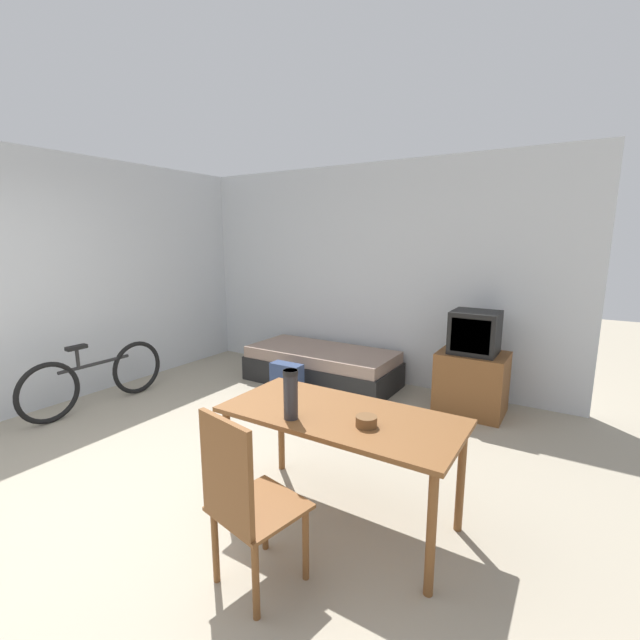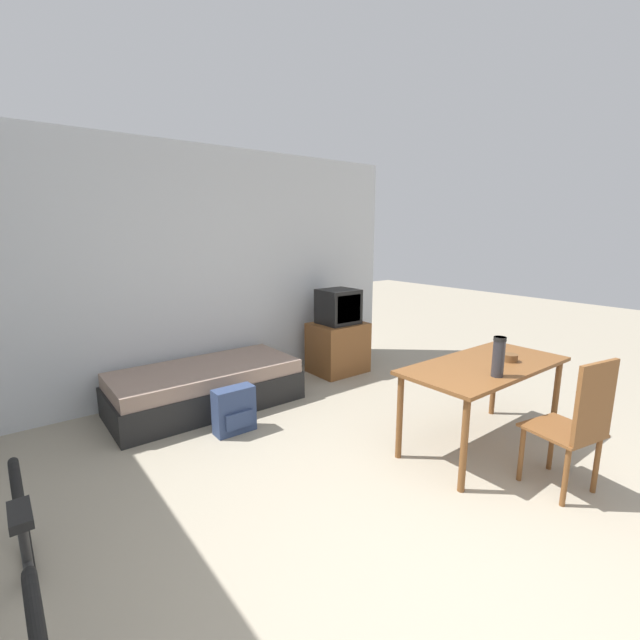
{
  "view_description": "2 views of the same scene",
  "coord_description": "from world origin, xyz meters",
  "px_view_note": "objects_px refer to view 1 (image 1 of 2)",
  "views": [
    {
      "loc": [
        2.57,
        -1.38,
        1.8
      ],
      "look_at": [
        0.43,
        2.06,
        1.02
      ],
      "focal_mm": 24.0,
      "sensor_mm": 36.0,
      "label": 1
    },
    {
      "loc": [
        -1.77,
        -1.0,
        1.8
      ],
      "look_at": [
        0.43,
        1.84,
        1.04
      ],
      "focal_mm": 24.0,
      "sensor_mm": 36.0,
      "label": 2
    }
  ],
  "objects_px": {
    "dining_table": "(340,425)",
    "mate_bowl": "(366,421)",
    "thermos_flask": "(291,392)",
    "bicycle": "(96,378)",
    "daybed": "(322,366)",
    "wooden_chair": "(243,497)",
    "tv": "(472,369)",
    "backpack": "(287,382)"
  },
  "relations": [
    {
      "from": "bicycle",
      "to": "mate_bowl",
      "type": "bearing_deg",
      "value": -5.89
    },
    {
      "from": "bicycle",
      "to": "mate_bowl",
      "type": "height_order",
      "value": "mate_bowl"
    },
    {
      "from": "thermos_flask",
      "to": "mate_bowl",
      "type": "height_order",
      "value": "thermos_flask"
    },
    {
      "from": "dining_table",
      "to": "bicycle",
      "type": "height_order",
      "value": "dining_table"
    },
    {
      "from": "tv",
      "to": "bicycle",
      "type": "distance_m",
      "value": 3.99
    },
    {
      "from": "thermos_flask",
      "to": "wooden_chair",
      "type": "bearing_deg",
      "value": -79.99
    },
    {
      "from": "daybed",
      "to": "backpack",
      "type": "height_order",
      "value": "daybed"
    },
    {
      "from": "daybed",
      "to": "dining_table",
      "type": "distance_m",
      "value": 2.7
    },
    {
      "from": "dining_table",
      "to": "thermos_flask",
      "type": "bearing_deg",
      "value": -133.74
    },
    {
      "from": "dining_table",
      "to": "thermos_flask",
      "type": "height_order",
      "value": "thermos_flask"
    },
    {
      "from": "wooden_chair",
      "to": "bicycle",
      "type": "relative_size",
      "value": 0.61
    },
    {
      "from": "daybed",
      "to": "wooden_chair",
      "type": "bearing_deg",
      "value": -65.17
    },
    {
      "from": "dining_table",
      "to": "wooden_chair",
      "type": "distance_m",
      "value": 0.79
    },
    {
      "from": "tv",
      "to": "thermos_flask",
      "type": "xyz_separation_m",
      "value": [
        -0.53,
        -2.46,
        0.43
      ]
    },
    {
      "from": "tv",
      "to": "backpack",
      "type": "distance_m",
      "value": 2.0
    },
    {
      "from": "mate_bowl",
      "to": "backpack",
      "type": "relative_size",
      "value": 0.3
    },
    {
      "from": "dining_table",
      "to": "wooden_chair",
      "type": "bearing_deg",
      "value": -98.82
    },
    {
      "from": "dining_table",
      "to": "bicycle",
      "type": "xyz_separation_m",
      "value": [
        -3.15,
        0.26,
        -0.33
      ]
    },
    {
      "from": "dining_table",
      "to": "tv",
      "type": "bearing_deg",
      "value": 82.02
    },
    {
      "from": "mate_bowl",
      "to": "dining_table",
      "type": "bearing_deg",
      "value": 158.72
    },
    {
      "from": "thermos_flask",
      "to": "backpack",
      "type": "xyz_separation_m",
      "value": [
        -1.31,
        1.73,
        -0.69
      ]
    },
    {
      "from": "tv",
      "to": "bicycle",
      "type": "bearing_deg",
      "value": -150.27
    },
    {
      "from": "dining_table",
      "to": "mate_bowl",
      "type": "bearing_deg",
      "value": -21.28
    },
    {
      "from": "daybed",
      "to": "backpack",
      "type": "bearing_deg",
      "value": -92.73
    },
    {
      "from": "thermos_flask",
      "to": "backpack",
      "type": "height_order",
      "value": "thermos_flask"
    },
    {
      "from": "daybed",
      "to": "wooden_chair",
      "type": "relative_size",
      "value": 1.92
    },
    {
      "from": "bicycle",
      "to": "thermos_flask",
      "type": "xyz_separation_m",
      "value": [
        2.93,
        -0.49,
        0.57
      ]
    },
    {
      "from": "wooden_chair",
      "to": "daybed",
      "type": "bearing_deg",
      "value": 114.83
    },
    {
      "from": "thermos_flask",
      "to": "mate_bowl",
      "type": "xyz_separation_m",
      "value": [
        0.44,
        0.14,
        -0.13
      ]
    },
    {
      "from": "bicycle",
      "to": "mate_bowl",
      "type": "relative_size",
      "value": 12.82
    },
    {
      "from": "mate_bowl",
      "to": "wooden_chair",
      "type": "bearing_deg",
      "value": -116.45
    },
    {
      "from": "dining_table",
      "to": "backpack",
      "type": "xyz_separation_m",
      "value": [
        -1.53,
        1.5,
        -0.44
      ]
    },
    {
      "from": "dining_table",
      "to": "thermos_flask",
      "type": "relative_size",
      "value": 4.92
    },
    {
      "from": "backpack",
      "to": "mate_bowl",
      "type": "bearing_deg",
      "value": -42.27
    },
    {
      "from": "daybed",
      "to": "backpack",
      "type": "distance_m",
      "value": 0.7
    },
    {
      "from": "backpack",
      "to": "tv",
      "type": "bearing_deg",
      "value": 21.73
    },
    {
      "from": "tv",
      "to": "mate_bowl",
      "type": "relative_size",
      "value": 8.61
    },
    {
      "from": "wooden_chair",
      "to": "thermos_flask",
      "type": "height_order",
      "value": "thermos_flask"
    },
    {
      "from": "tv",
      "to": "dining_table",
      "type": "height_order",
      "value": "tv"
    },
    {
      "from": "thermos_flask",
      "to": "mate_bowl",
      "type": "distance_m",
      "value": 0.48
    },
    {
      "from": "wooden_chair",
      "to": "bicycle",
      "type": "height_order",
      "value": "wooden_chair"
    },
    {
      "from": "bicycle",
      "to": "tv",
      "type": "bearing_deg",
      "value": 29.73
    }
  ]
}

